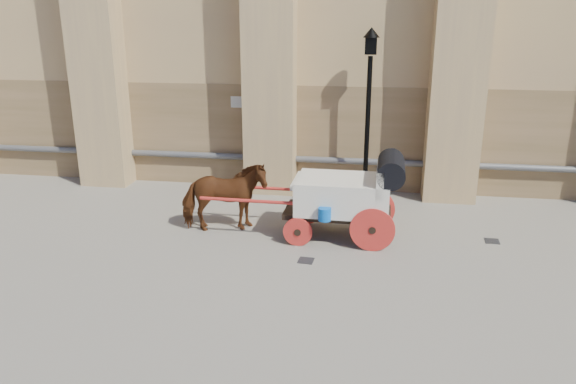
# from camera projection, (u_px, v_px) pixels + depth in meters

# --- Properties ---
(ground) EXTENTS (90.00, 90.00, 0.00)m
(ground) POSITION_uv_depth(u_px,v_px,m) (286.00, 240.00, 12.86)
(ground) COLOR slate
(ground) RESTS_ON ground
(horse) EXTENTS (2.16, 1.40, 1.68)m
(horse) POSITION_uv_depth(u_px,v_px,m) (224.00, 197.00, 13.15)
(horse) COLOR #552710
(horse) RESTS_ON ground
(carriage) EXTENTS (4.59, 1.64, 2.00)m
(carriage) POSITION_uv_depth(u_px,v_px,m) (350.00, 193.00, 12.68)
(carriage) COLOR black
(carriage) RESTS_ON ground
(street_lamp) EXTENTS (0.43, 0.43, 4.60)m
(street_lamp) POSITION_uv_depth(u_px,v_px,m) (368.00, 110.00, 14.97)
(street_lamp) COLOR black
(street_lamp) RESTS_ON ground
(drain_grate_near) EXTENTS (0.35, 0.35, 0.01)m
(drain_grate_near) POSITION_uv_depth(u_px,v_px,m) (306.00, 260.00, 11.80)
(drain_grate_near) COLOR black
(drain_grate_near) RESTS_ON ground
(drain_grate_far) EXTENTS (0.33, 0.33, 0.01)m
(drain_grate_far) POSITION_uv_depth(u_px,v_px,m) (492.00, 241.00, 12.79)
(drain_grate_far) COLOR black
(drain_grate_far) RESTS_ON ground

